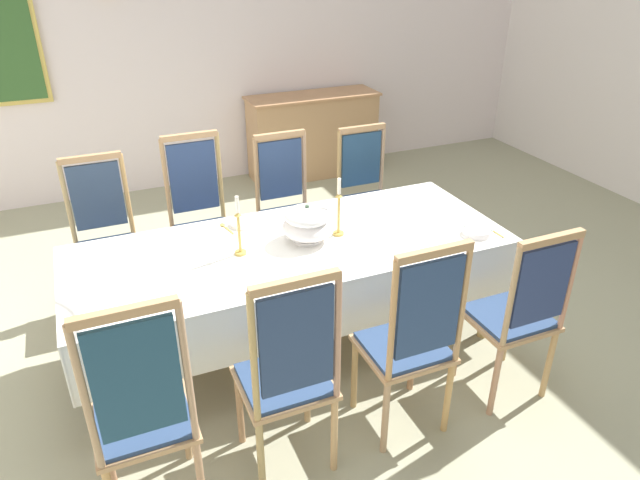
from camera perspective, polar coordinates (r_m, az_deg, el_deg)
The scene contains 20 objects.
ground at distance 3.98m, azimuth -2.73°, elevation -10.23°, with size 8.12×6.20×0.04m, color #9E9D81.
back_wall at distance 6.22m, azimuth -14.10°, elevation 20.69°, with size 8.12×0.08×3.48m, color silver.
dining_table at distance 3.56m, azimuth -2.84°, elevation -1.44°, with size 2.64×1.02×0.76m.
tablecloth at distance 3.57m, azimuth -2.83°, elevation -1.71°, with size 2.66×1.04×0.37m.
chair_south_a at distance 2.70m, azimuth -17.05°, elevation -15.85°, with size 0.44×0.42×1.23m.
chair_north_a at distance 4.26m, azimuth -20.37°, elevation 0.33°, with size 0.44×0.42×1.14m.
chair_south_b at distance 2.80m, azimuth -3.11°, elevation -12.91°, with size 0.44×0.42×1.19m.
chair_north_b at distance 4.31m, azimuth -11.65°, elevation 2.24°, with size 0.44×0.42×1.20m.
chair_south_c at distance 3.03m, azimuth 8.98°, elevation -9.55°, with size 0.44×0.42×1.19m.
chair_north_c at distance 4.47m, azimuth -3.25°, elevation 3.42°, with size 0.44×0.42×1.13m.
chair_south_d at distance 3.41m, azimuth 18.92°, elevation -6.69°, with size 0.44×0.42×1.11m.
chair_north_d at distance 4.73m, azimuth 4.65°, elevation 4.65°, with size 0.44×0.42×1.10m.
soup_tureen at distance 3.51m, azimuth -1.25°, elevation 1.65°, with size 0.31×0.31×0.24m.
candlestick_west at distance 3.37m, azimuth -7.96°, elevation 0.87°, with size 0.07×0.07×0.37m.
candlestick_east at distance 3.56m, azimuth 1.85°, elevation 2.75°, with size 0.07×0.07×0.38m.
bowl_near_left at distance 3.75m, azimuth 15.21°, elevation 0.85°, with size 0.18×0.18×0.04m.
bowl_near_right at distance 3.77m, azimuth -7.67°, elevation 1.69°, with size 0.15×0.15×0.03m.
spoon_primary at distance 3.85m, azimuth 16.36°, elevation 1.09°, with size 0.03×0.18×0.01m.
spoon_secondary at distance 3.77m, azimuth -9.40°, elevation 1.36°, with size 0.05×0.18×0.01m.
sideboard at distance 6.55m, azimuth -0.71°, elevation 10.26°, with size 1.44×0.48×0.90m.
Camera 1 is at (-1.05, -2.95, 2.43)m, focal length 32.56 mm.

